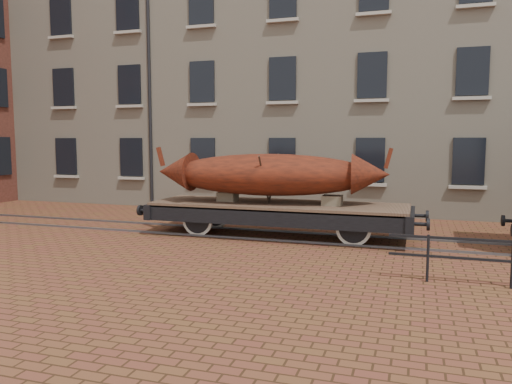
% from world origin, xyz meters
% --- Properties ---
extents(ground, '(90.00, 90.00, 0.00)m').
position_xyz_m(ground, '(0.00, 0.00, 0.00)').
color(ground, brown).
extents(warehouse_cream, '(40.00, 10.19, 14.00)m').
position_xyz_m(warehouse_cream, '(3.00, 9.99, 7.00)').
color(warehouse_cream, '#C0B195').
rests_on(warehouse_cream, ground).
extents(rail_track, '(30.00, 1.52, 0.06)m').
position_xyz_m(rail_track, '(0.00, 0.00, 0.03)').
color(rail_track, '#59595E').
rests_on(rail_track, ground).
extents(flatcar_wagon, '(8.79, 2.39, 1.33)m').
position_xyz_m(flatcar_wagon, '(-1.30, -0.00, 0.83)').
color(flatcar_wagon, brown).
rests_on(flatcar_wagon, ground).
extents(iron_boat, '(7.30, 2.65, 1.72)m').
position_xyz_m(iron_boat, '(-1.59, -0.00, 1.91)').
color(iron_boat, maroon).
rests_on(iron_boat, flatcar_wagon).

